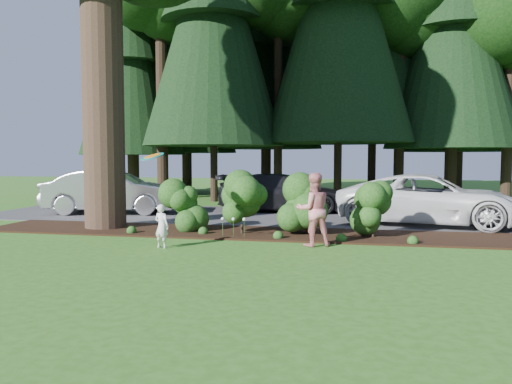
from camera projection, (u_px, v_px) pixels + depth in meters
The scene contains 12 objects.
ground at pixel (220, 256), 11.09m from camera, with size 80.00×80.00×0.00m, color #2F5819.
mulch_bed at pixel (251, 233), 14.27m from camera, with size 16.00×2.50×0.05m, color black.
driveway at pixel (275, 216), 18.42m from camera, with size 22.00×6.00×0.03m, color #38383A.
shrub_row at pixel (277, 207), 13.95m from camera, with size 6.53×1.60×1.61m.
lily_cluster at pixel (233, 220), 13.46m from camera, with size 0.69×0.09×0.57m.
tree_wall at pixel (308, 19), 26.38m from camera, with size 25.66×12.15×17.09m.
car_silver_wagon at pixel (112, 192), 19.13m from camera, with size 1.77×5.06×1.67m, color #B5B5BA.
car_white_suv at pixel (431, 200), 15.91m from camera, with size 2.68×5.82×1.62m, color silver.
car_dark_suv at pixel (283, 193), 19.88m from camera, with size 2.10×5.18×1.50m, color black.
child at pixel (162, 226), 12.01m from camera, with size 0.39×0.25×1.06m, color white.
adult at pixel (313, 210), 12.25m from camera, with size 0.88×0.68×1.81m, color red.
frisbee at pixel (152, 156), 11.80m from camera, with size 0.59×0.56×0.26m.
Camera 1 is at (3.00, -10.58, 2.19)m, focal length 35.00 mm.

